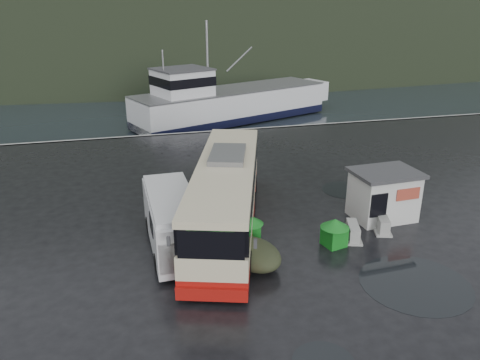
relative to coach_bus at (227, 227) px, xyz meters
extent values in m
plane|color=black|center=(1.14, -2.01, 0.00)|extent=(160.00, 160.00, 0.00)
cube|color=black|center=(1.14, 107.99, 0.00)|extent=(300.00, 180.00, 0.02)
cube|color=#999993|center=(1.14, 17.99, 0.00)|extent=(160.00, 0.60, 1.50)
ellipsoid|color=black|center=(11.14, 247.99, 0.00)|extent=(780.00, 540.00, 570.00)
cylinder|color=black|center=(6.10, -6.58, 0.01)|extent=(4.33, 4.33, 0.01)
cylinder|color=black|center=(7.86, 3.07, 0.01)|extent=(2.78, 2.78, 0.01)
camera|label=1|loc=(-4.42, -20.07, 10.35)|focal=35.00mm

